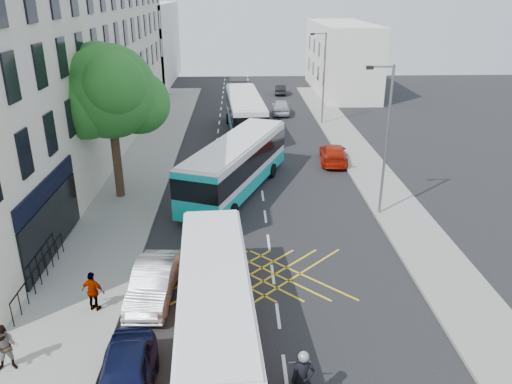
{
  "coord_description": "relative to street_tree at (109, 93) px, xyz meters",
  "views": [
    {
      "loc": [
        -1.42,
        -12.82,
        11.56
      ],
      "look_at": [
        -0.58,
        10.19,
        2.2
      ],
      "focal_mm": 35.0,
      "sensor_mm": 36.0,
      "label": 1
    }
  ],
  "objects": [
    {
      "name": "distant_car_silver",
      "position": [
        11.38,
        21.34,
        -5.56
      ],
      "size": [
        1.94,
        4.36,
        1.46
      ],
      "primitive_type": "imported",
      "rotation": [
        0.0,
        0.0,
        3.09
      ],
      "color": "#B4B6BD",
      "rests_on": "ground"
    },
    {
      "name": "terrace_main",
      "position": [
        -5.49,
        9.52,
        0.46
      ],
      "size": [
        8.3,
        45.0,
        13.5
      ],
      "color": "beige",
      "rests_on": "ground"
    },
    {
      "name": "terrace_far",
      "position": [
        -5.49,
        40.03,
        -1.29
      ],
      "size": [
        8.0,
        20.0,
        10.0
      ],
      "primitive_type": "cube",
      "color": "silver",
      "rests_on": "ground"
    },
    {
      "name": "building_right",
      "position": [
        19.51,
        33.03,
        -2.29
      ],
      "size": [
        6.0,
        18.0,
        8.0
      ],
      "primitive_type": "cube",
      "color": "silver",
      "rests_on": "ground"
    },
    {
      "name": "pavement_left",
      "position": [
        0.01,
        0.03,
        -6.22
      ],
      "size": [
        5.0,
        70.0,
        0.15
      ],
      "primitive_type": "cube",
      "color": "gray",
      "rests_on": "ground"
    },
    {
      "name": "parked_car_blue",
      "position": [
        3.61,
        -15.97,
        -5.56
      ],
      "size": [
        2.03,
        4.43,
        1.47
      ],
      "primitive_type": "imported",
      "rotation": [
        0.0,
        0.0,
        0.07
      ],
      "color": "black",
      "rests_on": "ground"
    },
    {
      "name": "parked_car_silver",
      "position": [
        3.61,
        -10.57,
        -5.57
      ],
      "size": [
        1.75,
        4.45,
        1.44
      ],
      "primitive_type": "imported",
      "rotation": [
        0.0,
        0.0,
        -0.05
      ],
      "color": "#B2B4BA",
      "rests_on": "ground"
    },
    {
      "name": "bus_near",
      "position": [
        6.23,
        -13.55,
        -4.77
      ],
      "size": [
        3.06,
        10.43,
        2.89
      ],
      "rotation": [
        0.0,
        0.0,
        0.06
      ],
      "color": "silver",
      "rests_on": "ground"
    },
    {
      "name": "pedestrian_near",
      "position": [
        -0.41,
        -14.69,
        -5.31
      ],
      "size": [
        0.9,
        0.75,
        1.66
      ],
      "primitive_type": "imported",
      "rotation": [
        0.0,
        0.0,
        0.17
      ],
      "color": "gray",
      "rests_on": "pavement_left"
    },
    {
      "name": "pedestrian_far",
      "position": [
        1.51,
        -11.51,
        -5.33
      ],
      "size": [
        1.03,
        0.66,
        1.63
      ],
      "primitive_type": "imported",
      "rotation": [
        0.0,
        0.0,
        2.85
      ],
      "color": "gray",
      "rests_on": "pavement_left"
    },
    {
      "name": "railings",
      "position": [
        -1.19,
        -9.67,
        -5.57
      ],
      "size": [
        0.08,
        5.6,
        1.14
      ],
      "primitive_type": null,
      "color": "black",
      "rests_on": "pavement_left"
    },
    {
      "name": "distant_car_dark",
      "position": [
        12.18,
        31.57,
        -5.7
      ],
      "size": [
        1.55,
        3.68,
        1.18
      ],
      "primitive_type": "imported",
      "rotation": [
        0.0,
        0.0,
        3.06
      ],
      "color": "black",
      "rests_on": "ground"
    },
    {
      "name": "street_tree",
      "position": [
        0.0,
        0.0,
        0.0
      ],
      "size": [
        6.3,
        5.7,
        8.8
      ],
      "color": "#382619",
      "rests_on": "pavement_left"
    },
    {
      "name": "bus_mid",
      "position": [
        6.93,
        0.77,
        -4.59
      ],
      "size": [
        6.72,
        11.68,
        3.24
      ],
      "rotation": [
        0.0,
        0.0,
        -0.38
      ],
      "color": "silver",
      "rests_on": "ground"
    },
    {
      "name": "pavement_right",
      "position": [
        16.01,
        0.03,
        -6.22
      ],
      "size": [
        3.0,
        70.0,
        0.15
      ],
      "primitive_type": "cube",
      "color": "gray",
      "rests_on": "ground"
    },
    {
      "name": "red_hatchback",
      "position": [
        13.89,
        6.14,
        -5.63
      ],
      "size": [
        2.36,
        4.74,
        1.32
      ],
      "primitive_type": "imported",
      "rotation": [
        0.0,
        0.0,
        3.03
      ],
      "color": "#AC1A07",
      "rests_on": "ground"
    },
    {
      "name": "motorbike",
      "position": [
        8.85,
        -16.51,
        -5.31
      ],
      "size": [
        0.7,
        2.35,
        2.08
      ],
      "rotation": [
        0.0,
        0.0,
        0.02
      ],
      "color": "black",
      "rests_on": "ground"
    },
    {
      "name": "bus_far",
      "position": [
        7.68,
        14.41,
        -4.56
      ],
      "size": [
        3.49,
        11.85,
        3.29
      ],
      "rotation": [
        0.0,
        0.0,
        0.07
      ],
      "color": "silver",
      "rests_on": "ground"
    },
    {
      "name": "lamp_near",
      "position": [
        14.71,
        -2.97,
        -1.68
      ],
      "size": [
        1.45,
        0.15,
        8.0
      ],
      "color": "slate",
      "rests_on": "pavement_right"
    },
    {
      "name": "ground",
      "position": [
        8.51,
        -14.97,
        -6.29
      ],
      "size": [
        120.0,
        120.0,
        0.0
      ],
      "primitive_type": "plane",
      "color": "black",
      "rests_on": "ground"
    },
    {
      "name": "distant_car_grey",
      "position": [
        7.88,
        26.6,
        -5.66
      ],
      "size": [
        2.33,
        4.66,
        1.27
      ],
      "primitive_type": "imported",
      "rotation": [
        0.0,
        0.0,
        -0.05
      ],
      "color": "#3E4146",
      "rests_on": "ground"
    },
    {
      "name": "lamp_far",
      "position": [
        14.71,
        17.03,
        -1.68
      ],
      "size": [
        1.45,
        0.15,
        8.0
      ],
      "color": "slate",
      "rests_on": "pavement_right"
    }
  ]
}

